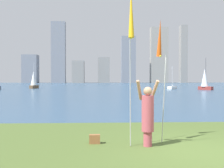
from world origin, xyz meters
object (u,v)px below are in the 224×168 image
(bag, at_px, (95,139))
(sailboat_2, at_px, (205,80))
(sailboat_3, at_px, (34,80))
(kite_flag_left, at_px, (131,16))
(person, at_px, (148,114))
(kite_flag_right, at_px, (160,41))
(sailboat_4, at_px, (172,87))

(bag, xyz_separation_m, sailboat_2, (17.95, 36.35, 1.57))
(sailboat_3, bearing_deg, sailboat_2, -13.83)
(kite_flag_left, bearing_deg, person, 10.22)
(person, bearing_deg, sailboat_3, 92.54)
(kite_flag_left, xyz_separation_m, kite_flag_right, (0.97, 0.72, -0.59))
(sailboat_2, bearing_deg, sailboat_3, 166.17)
(person, xyz_separation_m, bag, (-1.50, 0.36, -0.79))
(kite_flag_left, height_order, kite_flag_right, kite_flag_left)
(person, xyz_separation_m, kite_flag_right, (0.48, 0.63, 2.14))
(sailboat_2, xyz_separation_m, sailboat_4, (-4.82, 2.94, -1.40))
(sailboat_3, bearing_deg, kite_flag_right, -71.26)
(kite_flag_left, distance_m, sailboat_3, 46.53)
(sailboat_2, relative_size, sailboat_4, 1.31)
(sailboat_4, bearing_deg, kite_flag_left, -106.95)
(person, bearing_deg, kite_flag_left, 174.83)
(kite_flag_right, xyz_separation_m, sailboat_4, (11.15, 39.02, -2.75))
(person, distance_m, kite_flag_left, 2.77)
(bag, height_order, sailboat_3, sailboat_3)
(person, height_order, kite_flag_right, kite_flag_right)
(person, height_order, sailboat_4, sailboat_4)
(kite_flag_left, distance_m, sailboat_4, 41.67)
(kite_flag_left, height_order, bag, kite_flag_left)
(sailboat_4, bearing_deg, sailboat_3, 169.88)
(bag, distance_m, sailboat_2, 40.57)
(kite_flag_right, height_order, sailboat_3, sailboat_3)
(kite_flag_right, relative_size, bag, 11.78)
(person, relative_size, sailboat_3, 0.37)
(kite_flag_right, distance_m, sailboat_2, 39.47)
(bag, height_order, sailboat_4, sailboat_4)
(person, relative_size, kite_flag_right, 0.51)
(sailboat_2, bearing_deg, kite_flag_right, -113.87)
(sailboat_3, height_order, sailboat_4, sailboat_3)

